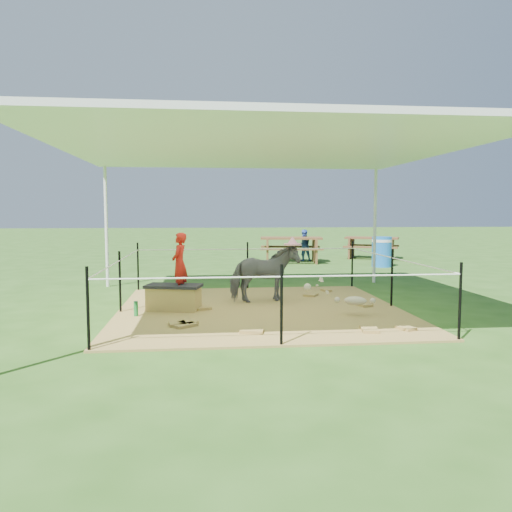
{
  "coord_description": "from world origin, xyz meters",
  "views": [
    {
      "loc": [
        -0.93,
        -8.07,
        1.61
      ],
      "look_at": [
        0.0,
        0.6,
        0.85
      ],
      "focal_mm": 35.0,
      "sensor_mm": 36.0,
      "label": 1
    }
  ],
  "objects": [
    {
      "name": "green_bottle",
      "position": [
        -1.96,
        -0.39,
        0.14
      ],
      "size": [
        0.08,
        0.08,
        0.23
      ],
      "primitive_type": "cylinder",
      "rotation": [
        0.0,
        0.0,
        -0.26
      ],
      "color": "#19722F",
      "rests_on": "hay_patch"
    },
    {
      "name": "foal",
      "position": [
        1.4,
        -0.69,
        0.29
      ],
      "size": [
        1.04,
        0.8,
        0.51
      ],
      "primitive_type": null,
      "rotation": [
        0.0,
        0.0,
        -0.36
      ],
      "color": "#C5AF90",
      "rests_on": "hay_patch"
    },
    {
      "name": "picnic_table_far",
      "position": [
        4.97,
        8.83,
        0.38
      ],
      "size": [
        2.19,
        1.94,
        0.75
      ],
      "primitive_type": "cube",
      "rotation": [
        0.0,
        0.0,
        -0.43
      ],
      "color": "brown",
      "rests_on": "ground"
    },
    {
      "name": "trash_barrel",
      "position": [
        4.37,
        6.21,
        0.45
      ],
      "size": [
        0.62,
        0.62,
        0.89
      ],
      "primitive_type": "cylinder",
      "rotation": [
        0.0,
        0.0,
        -0.07
      ],
      "color": "blue",
      "rests_on": "ground"
    },
    {
      "name": "canopy_tent",
      "position": [
        0.0,
        0.0,
        2.69
      ],
      "size": [
        6.3,
        6.3,
        2.9
      ],
      "color": "silver",
      "rests_on": "ground"
    },
    {
      "name": "straw_bale",
      "position": [
        -1.41,
        0.06,
        0.21
      ],
      "size": [
        0.91,
        0.61,
        0.37
      ],
      "primitive_type": "cube",
      "rotation": [
        0.0,
        0.0,
        -0.26
      ],
      "color": "#AB7F3E",
      "rests_on": "hay_patch"
    },
    {
      "name": "rope_fence",
      "position": [
        0.0,
        -0.0,
        0.64
      ],
      "size": [
        4.54,
        4.54,
        1.0
      ],
      "color": "black",
      "rests_on": "ground"
    },
    {
      "name": "dark_cloth",
      "position": [
        -1.41,
        0.06,
        0.42
      ],
      "size": [
        0.97,
        0.67,
        0.05
      ],
      "primitive_type": "cube",
      "rotation": [
        0.0,
        0.0,
        -0.26
      ],
      "color": "black",
      "rests_on": "straw_bale"
    },
    {
      "name": "ground",
      "position": [
        0.0,
        0.0,
        0.0
      ],
      "size": [
        90.0,
        90.0,
        0.0
      ],
      "primitive_type": "plane",
      "color": "#2D5919",
      "rests_on": "ground"
    },
    {
      "name": "pony",
      "position": [
        0.15,
        0.61,
        0.53
      ],
      "size": [
        1.3,
        0.84,
        1.01
      ],
      "primitive_type": "imported",
      "rotation": [
        0.0,
        0.0,
        1.83
      ],
      "color": "#4A494E",
      "rests_on": "hay_patch"
    },
    {
      "name": "woman",
      "position": [
        -1.31,
        0.06,
        0.89
      ],
      "size": [
        0.32,
        0.41,
        0.99
      ],
      "primitive_type": "imported",
      "rotation": [
        0.0,
        0.0,
        -1.84
      ],
      "color": "red",
      "rests_on": "straw_bale"
    },
    {
      "name": "picnic_table_near",
      "position": [
        1.92,
        7.83,
        0.41
      ],
      "size": [
        2.14,
        1.67,
        0.82
      ],
      "primitive_type": "cube",
      "rotation": [
        0.0,
        0.0,
        -0.14
      ],
      "color": "#52341C",
      "rests_on": "ground"
    },
    {
      "name": "pink_hat",
      "position": [
        0.15,
        0.61,
        1.11
      ],
      "size": [
        0.31,
        0.31,
        0.15
      ],
      "primitive_type": "cylinder",
      "color": "pink",
      "rests_on": "pony"
    },
    {
      "name": "distant_person",
      "position": [
        2.39,
        8.1,
        0.53
      ],
      "size": [
        0.56,
        0.46,
        1.05
      ],
      "primitive_type": "imported",
      "rotation": [
        0.0,
        0.0,
        3.27
      ],
      "color": "blue",
      "rests_on": "ground"
    },
    {
      "name": "hay_patch",
      "position": [
        0.0,
        0.0,
        0.01
      ],
      "size": [
        4.6,
        4.6,
        0.03
      ],
      "primitive_type": "cube",
      "color": "brown",
      "rests_on": "ground"
    }
  ]
}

